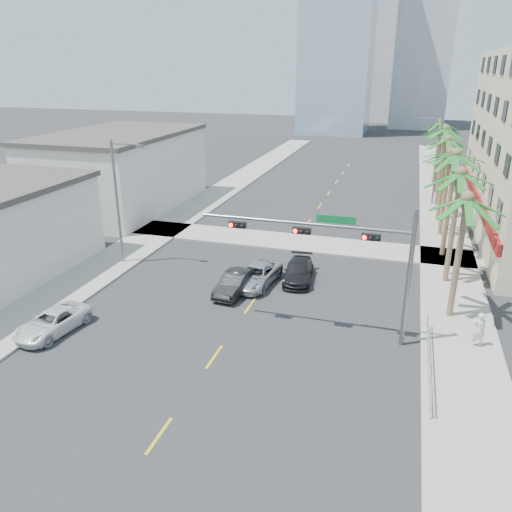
% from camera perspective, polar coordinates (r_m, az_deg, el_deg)
% --- Properties ---
extents(ground, '(260.00, 260.00, 0.00)m').
position_cam_1_polar(ground, '(22.85, -8.62, -16.49)').
color(ground, '#262628').
rests_on(ground, ground).
extents(sidewalk_right, '(4.00, 120.00, 0.15)m').
position_cam_1_polar(sidewalk_right, '(38.85, 21.18, -1.18)').
color(sidewalk_right, gray).
rests_on(sidewalk_right, ground).
extents(sidewalk_left, '(4.00, 120.00, 0.15)m').
position_cam_1_polar(sidewalk_left, '(43.71, -11.79, 2.25)').
color(sidewalk_left, gray).
rests_on(sidewalk_left, ground).
extents(sidewalk_cross, '(80.00, 4.00, 0.15)m').
position_cam_1_polar(sidewalk_cross, '(41.41, 4.35, 1.58)').
color(sidewalk_cross, gray).
rests_on(sidewalk_cross, ground).
extents(building_left_far, '(11.00, 18.00, 7.20)m').
position_cam_1_polar(building_left_far, '(53.20, -15.19, 9.24)').
color(building_left_far, beige).
rests_on(building_left_far, ground).
extents(tower_far_left, '(14.00, 14.00, 48.00)m').
position_cam_1_polar(tower_far_left, '(112.80, 9.53, 25.97)').
color(tower_far_left, '#99B2C6').
rests_on(tower_far_left, ground).
extents(tower_far_center, '(16.00, 16.00, 42.00)m').
position_cam_1_polar(tower_far_center, '(141.79, 13.48, 23.43)').
color(tower_far_center, '#ADADB2').
rests_on(tower_far_center, ground).
extents(traffic_signal_mast, '(11.12, 0.54, 7.20)m').
position_cam_1_polar(traffic_signal_mast, '(25.78, 10.22, 0.81)').
color(traffic_signal_mast, slate).
rests_on(traffic_signal_mast, ground).
extents(palm_tree_0, '(4.80, 4.80, 7.80)m').
position_cam_1_polar(palm_tree_0, '(29.13, 22.99, 5.97)').
color(palm_tree_0, brown).
rests_on(palm_tree_0, ground).
extents(palm_tree_1, '(4.80, 4.80, 8.16)m').
position_cam_1_polar(palm_tree_1, '(34.11, 22.37, 8.67)').
color(palm_tree_1, brown).
rests_on(palm_tree_1, ground).
extents(palm_tree_2, '(4.80, 4.80, 8.52)m').
position_cam_1_polar(palm_tree_2, '(39.16, 21.90, 10.67)').
color(palm_tree_2, brown).
rests_on(palm_tree_2, ground).
extents(palm_tree_3, '(4.80, 4.80, 7.80)m').
position_cam_1_polar(palm_tree_3, '(44.39, 21.35, 10.90)').
color(palm_tree_3, brown).
rests_on(palm_tree_3, ground).
extents(palm_tree_4, '(4.80, 4.80, 8.16)m').
position_cam_1_polar(palm_tree_4, '(49.47, 21.08, 12.26)').
color(palm_tree_4, brown).
rests_on(palm_tree_4, ground).
extents(palm_tree_5, '(4.80, 4.80, 8.52)m').
position_cam_1_polar(palm_tree_5, '(54.58, 20.85, 13.36)').
color(palm_tree_5, brown).
rests_on(palm_tree_5, ground).
extents(palm_tree_6, '(4.80, 4.80, 7.80)m').
position_cam_1_polar(palm_tree_6, '(59.82, 20.53, 13.29)').
color(palm_tree_6, brown).
rests_on(palm_tree_6, ground).
extents(palm_tree_7, '(4.80, 4.80, 8.16)m').
position_cam_1_polar(palm_tree_7, '(64.95, 20.39, 14.14)').
color(palm_tree_7, brown).
rests_on(palm_tree_7, ground).
extents(streetlight_left, '(2.55, 0.25, 9.00)m').
position_cam_1_polar(streetlight_left, '(36.89, -15.37, 6.53)').
color(streetlight_left, slate).
rests_on(streetlight_left, ground).
extents(streetlight_right, '(2.55, 0.25, 9.00)m').
position_cam_1_polar(streetlight_right, '(54.92, 19.85, 10.64)').
color(streetlight_right, slate).
rests_on(streetlight_right, ground).
extents(guardrail, '(0.08, 8.08, 1.00)m').
position_cam_1_polar(guardrail, '(25.84, 19.14, -10.88)').
color(guardrail, silver).
rests_on(guardrail, ground).
extents(car_parked_far, '(2.66, 4.72, 1.24)m').
position_cam_1_polar(car_parked_far, '(29.76, -22.24, -7.02)').
color(car_parked_far, white).
rests_on(car_parked_far, ground).
extents(car_lane_left, '(1.78, 4.27, 1.37)m').
position_cam_1_polar(car_lane_left, '(32.15, -2.44, -3.11)').
color(car_lane_left, black).
rests_on(car_lane_left, ground).
extents(car_lane_center, '(2.79, 5.12, 1.36)m').
position_cam_1_polar(car_lane_center, '(33.33, 0.03, -2.20)').
color(car_lane_center, silver).
rests_on(car_lane_center, ground).
extents(car_lane_right, '(2.34, 4.71, 1.31)m').
position_cam_1_polar(car_lane_right, '(34.11, 4.90, -1.75)').
color(car_lane_right, black).
rests_on(car_lane_right, ground).
extents(pedestrian, '(0.78, 0.62, 1.90)m').
position_cam_1_polar(pedestrian, '(28.35, 24.11, -7.66)').
color(pedestrian, white).
rests_on(pedestrian, sidewalk_right).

